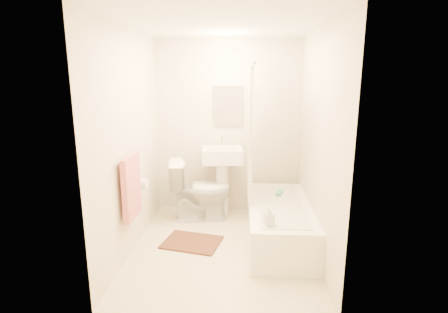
# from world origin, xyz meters

# --- Properties ---
(floor) EXTENTS (2.40, 2.40, 0.00)m
(floor) POSITION_xyz_m (0.00, 0.00, 0.00)
(floor) COLOR beige
(floor) RESTS_ON ground
(ceiling) EXTENTS (2.40, 2.40, 0.00)m
(ceiling) POSITION_xyz_m (0.00, 0.00, 2.40)
(ceiling) COLOR white
(ceiling) RESTS_ON ground
(wall_back) EXTENTS (2.00, 0.02, 2.40)m
(wall_back) POSITION_xyz_m (0.00, 1.20, 1.20)
(wall_back) COLOR beige
(wall_back) RESTS_ON ground
(wall_left) EXTENTS (0.02, 2.40, 2.40)m
(wall_left) POSITION_xyz_m (-1.00, 0.00, 1.20)
(wall_left) COLOR beige
(wall_left) RESTS_ON ground
(wall_right) EXTENTS (0.02, 2.40, 2.40)m
(wall_right) POSITION_xyz_m (1.00, 0.00, 1.20)
(wall_right) COLOR beige
(wall_right) RESTS_ON ground
(mirror) EXTENTS (0.40, 0.03, 0.55)m
(mirror) POSITION_xyz_m (0.00, 1.18, 1.50)
(mirror) COLOR white
(mirror) RESTS_ON wall_back
(curtain_rod) EXTENTS (0.03, 1.70, 0.03)m
(curtain_rod) POSITION_xyz_m (0.30, 0.10, 2.00)
(curtain_rod) COLOR silver
(curtain_rod) RESTS_ON wall_back
(shower_curtain) EXTENTS (0.04, 0.80, 1.55)m
(shower_curtain) POSITION_xyz_m (0.30, 0.50, 1.22)
(shower_curtain) COLOR silver
(shower_curtain) RESTS_ON curtain_rod
(towel_bar) EXTENTS (0.02, 0.60, 0.02)m
(towel_bar) POSITION_xyz_m (-0.96, -0.25, 1.10)
(towel_bar) COLOR silver
(towel_bar) RESTS_ON wall_left
(towel) EXTENTS (0.06, 0.45, 0.66)m
(towel) POSITION_xyz_m (-0.93, -0.25, 0.78)
(towel) COLOR #CC7266
(towel) RESTS_ON towel_bar
(toilet_paper) EXTENTS (0.11, 0.12, 0.12)m
(toilet_paper) POSITION_xyz_m (-0.93, 0.12, 0.70)
(toilet_paper) COLOR white
(toilet_paper) RESTS_ON wall_left
(toilet) EXTENTS (0.89, 0.59, 0.81)m
(toilet) POSITION_xyz_m (-0.35, 0.80, 0.40)
(toilet) COLOR white
(toilet) RESTS_ON floor
(sink) EXTENTS (0.57, 0.47, 1.05)m
(sink) POSITION_xyz_m (-0.06, 0.95, 0.52)
(sink) COLOR white
(sink) RESTS_ON floor
(bathtub) EXTENTS (0.70, 1.60, 0.45)m
(bathtub) POSITION_xyz_m (0.65, 0.21, 0.23)
(bathtub) COLOR white
(bathtub) RESTS_ON floor
(bath_mat) EXTENTS (0.73, 0.61, 0.02)m
(bath_mat) POSITION_xyz_m (-0.36, 0.07, 0.01)
(bath_mat) COLOR #4C221A
(bath_mat) RESTS_ON floor
(soap_bottle) EXTENTS (0.11, 0.11, 0.19)m
(soap_bottle) POSITION_xyz_m (0.48, -0.40, 0.55)
(soap_bottle) COLOR silver
(soap_bottle) RESTS_ON bathtub
(scrub_brush) EXTENTS (0.11, 0.21, 0.04)m
(scrub_brush) POSITION_xyz_m (0.67, 0.54, 0.47)
(scrub_brush) COLOR #3E9D6D
(scrub_brush) RESTS_ON bathtub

